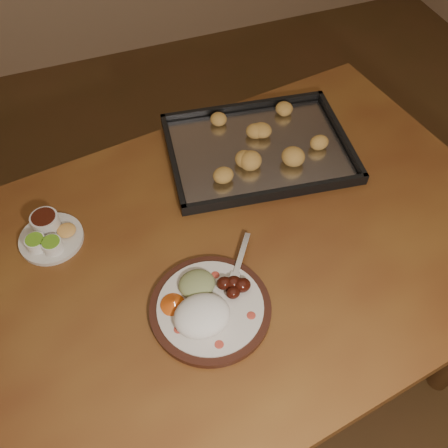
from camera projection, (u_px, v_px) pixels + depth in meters
name	position (u px, v px, depth m)	size (l,w,h in m)	color
ground	(249.00, 354.00, 1.79)	(4.00, 4.00, 0.00)	#54331C
dining_table	(207.00, 280.00, 1.22)	(1.62, 1.11, 0.75)	brown
dinner_plate	(207.00, 307.00, 1.04)	(0.28, 0.28, 0.06)	black
condiment_saucer	(49.00, 234.00, 1.16)	(0.15, 0.15, 0.05)	beige
baking_tray	(259.00, 148.00, 1.34)	(0.52, 0.41, 0.05)	black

